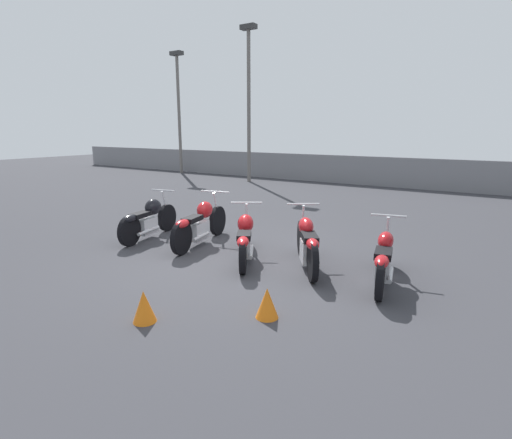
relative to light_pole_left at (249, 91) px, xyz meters
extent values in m
plane|color=#38383D|center=(6.14, -9.66, -4.02)|extent=(60.00, 60.00, 0.00)
cube|color=gray|center=(6.14, 1.68, -3.41)|extent=(40.00, 0.04, 1.23)
cylinder|color=slate|center=(0.00, 0.00, -0.76)|extent=(0.16, 0.16, 6.52)
cube|color=#333333|center=(0.00, 0.00, 2.60)|extent=(0.70, 0.35, 0.20)
cylinder|color=slate|center=(-5.23, 1.07, -0.97)|extent=(0.16, 0.16, 6.11)
cube|color=#333333|center=(-5.23, 1.07, 2.19)|extent=(0.70, 0.35, 0.20)
cylinder|color=black|center=(3.47, -8.67, -3.70)|extent=(0.22, 0.64, 0.63)
cylinder|color=black|center=(3.73, -10.00, -3.70)|extent=(0.22, 0.64, 0.63)
cube|color=silver|center=(3.61, -9.40, -3.74)|extent=(0.29, 0.52, 0.35)
ellipsoid|color=black|center=(3.57, -9.17, -3.35)|extent=(0.38, 0.51, 0.35)
cube|color=black|center=(3.66, -9.63, -3.44)|extent=(0.33, 0.54, 0.10)
ellipsoid|color=black|center=(3.72, -9.96, -3.45)|extent=(0.28, 0.47, 0.16)
cylinder|color=silver|center=(3.49, -8.76, -3.04)|extent=(0.59, 0.15, 0.04)
cylinder|color=silver|center=(3.48, -8.72, -3.37)|extent=(0.10, 0.26, 0.65)
cylinder|color=silver|center=(3.76, -9.51, -3.80)|extent=(0.21, 0.71, 0.07)
cylinder|color=black|center=(4.70, -8.31, -3.69)|extent=(0.24, 0.67, 0.66)
cylinder|color=black|center=(5.04, -9.85, -3.69)|extent=(0.24, 0.67, 0.66)
cube|color=silver|center=(4.89, -9.16, -3.72)|extent=(0.31, 0.60, 0.36)
ellipsoid|color=red|center=(4.83, -8.90, -3.32)|extent=(0.38, 0.50, 0.35)
cube|color=black|center=(4.94, -9.42, -3.41)|extent=(0.34, 0.54, 0.10)
ellipsoid|color=red|center=(5.03, -9.80, -3.43)|extent=(0.29, 0.47, 0.16)
cylinder|color=silver|center=(4.73, -8.41, -3.01)|extent=(0.68, 0.18, 0.04)
cylinder|color=silver|center=(4.71, -8.36, -3.35)|extent=(0.10, 0.26, 0.66)
cylinder|color=silver|center=(5.04, -9.29, -3.79)|extent=(0.20, 0.61, 0.07)
cylinder|color=black|center=(5.81, -8.75, -3.72)|extent=(0.40, 0.56, 0.59)
cylinder|color=black|center=(6.62, -10.06, -3.72)|extent=(0.40, 0.56, 0.59)
cube|color=silver|center=(6.25, -9.47, -3.75)|extent=(0.46, 0.58, 0.33)
ellipsoid|color=#AD1419|center=(6.12, -9.25, -3.39)|extent=(0.51, 0.57, 0.35)
cube|color=black|center=(6.39, -9.70, -3.48)|extent=(0.44, 0.51, 0.10)
ellipsoid|color=#AD1419|center=(6.59, -10.02, -3.49)|extent=(0.40, 0.48, 0.16)
cylinder|color=silver|center=(5.86, -8.83, -3.08)|extent=(0.55, 0.35, 0.04)
cylinder|color=silver|center=(5.84, -8.79, -3.40)|extent=(0.17, 0.24, 0.63)
cylinder|color=silver|center=(6.44, -9.54, -3.81)|extent=(0.42, 0.63, 0.07)
cylinder|color=black|center=(6.99, -8.63, -3.69)|extent=(0.45, 0.61, 0.67)
cylinder|color=black|center=(7.74, -9.76, -3.69)|extent=(0.45, 0.61, 0.67)
cube|color=silver|center=(7.40, -9.25, -3.72)|extent=(0.44, 0.52, 0.37)
ellipsoid|color=#AD1419|center=(7.28, -9.06, -3.33)|extent=(0.52, 0.59, 0.30)
cube|color=black|center=(7.53, -9.44, -3.40)|extent=(0.48, 0.55, 0.10)
ellipsoid|color=#AD1419|center=(7.71, -9.71, -3.42)|extent=(0.41, 0.48, 0.16)
cylinder|color=silver|center=(7.04, -8.71, -3.01)|extent=(0.52, 0.36, 0.04)
cylinder|color=silver|center=(7.02, -8.67, -3.35)|extent=(0.19, 0.24, 0.66)
cylinder|color=silver|center=(7.58, -9.29, -3.79)|extent=(0.37, 0.50, 0.07)
cylinder|color=black|center=(8.56, -8.53, -3.72)|extent=(0.22, 0.62, 0.61)
cylinder|color=black|center=(8.84, -9.88, -3.72)|extent=(0.22, 0.62, 0.61)
cube|color=silver|center=(8.71, -9.27, -3.75)|extent=(0.30, 0.53, 0.34)
ellipsoid|color=#AD1419|center=(8.66, -9.04, -3.38)|extent=(0.33, 0.52, 0.28)
cube|color=black|center=(8.76, -9.50, -3.45)|extent=(0.33, 0.50, 0.10)
ellipsoid|color=#AD1419|center=(8.83, -9.84, -3.47)|extent=(0.29, 0.47, 0.16)
cylinder|color=silver|center=(8.58, -8.63, -3.06)|extent=(0.56, 0.15, 0.04)
cylinder|color=silver|center=(8.57, -8.58, -3.39)|extent=(0.10, 0.26, 0.64)
cylinder|color=silver|center=(8.86, -9.39, -3.81)|extent=(0.19, 0.61, 0.07)
cone|color=orange|center=(7.79, -11.22, -3.82)|extent=(0.30, 0.30, 0.40)
cone|color=orange|center=(6.56, -12.15, -3.82)|extent=(0.30, 0.30, 0.41)
camera|label=1|loc=(10.24, -15.27, -1.66)|focal=28.00mm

